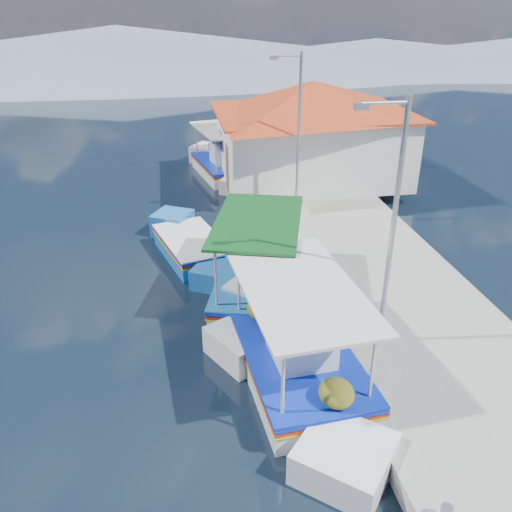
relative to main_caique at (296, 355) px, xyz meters
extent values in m
plane|color=black|center=(-2.38, -1.70, -0.54)|extent=(160.00, 160.00, 0.00)
cube|color=#99978F|center=(3.52, 4.30, -0.29)|extent=(5.00, 44.00, 0.50)
cylinder|color=#A5A8AD|center=(1.42, 0.30, 0.11)|extent=(0.20, 0.20, 0.30)
cylinder|color=#A5A8AD|center=(1.42, 6.30, 0.11)|extent=(0.20, 0.20, 0.30)
cylinder|color=#A5A8AD|center=(1.42, 12.30, 0.11)|extent=(0.20, 0.20, 0.30)
cube|color=silver|center=(-0.01, -0.08, -0.30)|extent=(2.74, 4.84, 1.02)
cube|color=silver|center=(0.25, 2.99, -0.17)|extent=(2.40, 2.40, 1.13)
cube|color=silver|center=(-0.26, -3.07, -0.30)|extent=(2.33, 2.33, 0.97)
cube|color=#0D26AA|center=(-0.01, -0.08, 0.17)|extent=(2.83, 4.99, 0.06)
cube|color=#AD270E|center=(-0.01, -0.08, 0.09)|extent=(2.83, 4.99, 0.05)
cube|color=gold|center=(-0.01, -0.08, 0.01)|extent=(2.83, 4.99, 0.04)
cube|color=#0D26AA|center=(-0.01, -0.08, 0.25)|extent=(2.85, 4.94, 0.05)
cube|color=brown|center=(-0.01, -0.08, 0.22)|extent=(2.55, 4.73, 0.05)
cube|color=silver|center=(-0.04, -0.41, 0.81)|extent=(1.41, 1.50, 1.18)
cube|color=silver|center=(-0.04, -0.41, 1.42)|extent=(1.54, 1.62, 0.06)
cylinder|color=beige|center=(-0.79, 1.95, 1.08)|extent=(0.08, 0.08, 1.72)
cylinder|color=beige|center=(1.10, 1.79, 1.08)|extent=(0.08, 0.08, 1.72)
cylinder|color=beige|center=(-1.11, -1.96, 1.08)|extent=(0.08, 0.08, 1.72)
cylinder|color=beige|center=(0.77, -2.11, 1.08)|extent=(0.08, 0.08, 1.72)
cube|color=silver|center=(-0.01, -0.08, 1.93)|extent=(2.86, 4.85, 0.08)
ellipsoid|color=#3D4412|center=(-0.31, 1.45, 0.52)|extent=(0.82, 0.90, 0.61)
ellipsoid|color=#3D4412|center=(0.48, 1.92, 0.47)|extent=(0.69, 0.76, 0.52)
ellipsoid|color=#3D4412|center=(0.04, -2.03, 0.49)|extent=(0.73, 0.80, 0.55)
sphere|color=#F32507|center=(1.11, 0.47, 1.02)|extent=(0.43, 0.43, 0.43)
cube|color=silver|center=(-0.32, 3.54, -0.29)|extent=(3.32, 4.63, 1.07)
cube|color=silver|center=(-1.11, 6.23, -0.15)|extent=(2.19, 2.19, 1.18)
cube|color=silver|center=(0.44, 0.94, -0.29)|extent=(2.13, 2.13, 1.01)
cube|color=#0D26AA|center=(-0.32, 3.54, 0.20)|extent=(3.42, 4.77, 0.07)
cube|color=#AD270E|center=(-0.32, 3.54, 0.12)|extent=(3.42, 4.77, 0.06)
cube|color=gold|center=(-0.32, 3.54, 0.04)|extent=(3.42, 4.77, 0.04)
cube|color=#1D64AE|center=(-0.32, 3.54, 0.28)|extent=(3.43, 4.74, 0.06)
cube|color=brown|center=(-0.32, 3.54, 0.25)|extent=(3.13, 4.50, 0.06)
cylinder|color=beige|center=(-1.67, 4.97, 1.15)|extent=(0.08, 0.08, 1.79)
cylinder|color=beige|center=(0.05, 5.47, 1.15)|extent=(0.08, 0.08, 1.79)
cylinder|color=beige|center=(-0.69, 1.61, 1.15)|extent=(0.08, 0.08, 1.79)
cylinder|color=beige|center=(1.03, 2.11, 1.15)|extent=(0.08, 0.08, 1.79)
cube|color=#0E4618|center=(-0.32, 3.54, 2.04)|extent=(3.43, 4.66, 0.08)
cube|color=#1D64AE|center=(-2.09, 6.77, -0.32)|extent=(2.63, 3.73, 0.94)
cube|color=#1D64AE|center=(-1.47, 8.94, -0.20)|extent=(1.74, 1.74, 1.04)
cube|color=#1D64AE|center=(-2.69, 4.67, -0.32)|extent=(1.69, 1.69, 0.89)
cube|color=#0D26AA|center=(-2.09, 6.77, 0.12)|extent=(2.71, 3.84, 0.06)
cube|color=#AD270E|center=(-2.09, 6.77, 0.04)|extent=(2.71, 3.84, 0.05)
cube|color=gold|center=(-2.09, 6.77, -0.03)|extent=(2.71, 3.84, 0.04)
cube|color=silver|center=(-2.09, 6.77, 0.19)|extent=(2.72, 3.81, 0.05)
cube|color=brown|center=(-2.09, 6.77, 0.16)|extent=(2.48, 3.63, 0.05)
cube|color=silver|center=(0.00, 15.82, -0.31)|extent=(2.90, 4.46, 0.97)
cube|color=silver|center=(0.53, 18.52, -0.19)|extent=(2.14, 2.14, 1.07)
cube|color=silver|center=(-0.52, 13.21, -0.31)|extent=(2.08, 2.08, 0.92)
cube|color=#0D26AA|center=(0.00, 15.82, 0.14)|extent=(2.99, 4.59, 0.06)
cube|color=#AD270E|center=(0.00, 15.82, 0.06)|extent=(2.99, 4.59, 0.05)
cube|color=gold|center=(0.00, 15.82, -0.01)|extent=(2.99, 4.59, 0.04)
cube|color=#0D26AA|center=(0.00, 15.82, 0.21)|extent=(3.00, 4.55, 0.05)
cube|color=brown|center=(0.00, 15.82, 0.18)|extent=(2.72, 4.34, 0.05)
cube|color=silver|center=(-0.06, 15.52, 0.74)|extent=(1.42, 1.53, 1.12)
cube|color=silver|center=(-0.06, 15.52, 1.32)|extent=(1.54, 1.65, 0.06)
cylinder|color=beige|center=(-0.51, 17.69, 1.00)|extent=(0.07, 0.07, 1.64)
cylinder|color=beige|center=(1.18, 17.35, 1.00)|extent=(0.07, 0.07, 1.64)
cylinder|color=beige|center=(-1.18, 14.29, 1.00)|extent=(0.07, 0.07, 1.64)
cylinder|color=beige|center=(0.51, 13.96, 1.00)|extent=(0.07, 0.07, 1.64)
cube|color=silver|center=(0.00, 15.82, 1.82)|extent=(3.01, 4.48, 0.07)
cube|color=silver|center=(3.82, 13.30, 1.46)|extent=(8.00, 6.00, 3.00)
cube|color=#C13D1A|center=(3.82, 13.30, 3.01)|extent=(8.64, 6.48, 0.10)
pyramid|color=#C13D1A|center=(3.82, 13.30, 3.66)|extent=(10.49, 10.49, 1.40)
cube|color=brown|center=(-0.16, 12.30, 0.96)|extent=(0.06, 1.00, 2.00)
cube|color=#0D26AA|center=(-0.16, 14.80, 1.56)|extent=(0.06, 1.20, 0.90)
cylinder|color=#A5A8AD|center=(2.22, 0.30, 2.96)|extent=(0.12, 0.12, 6.00)
cylinder|color=#A5A8AD|center=(1.72, 0.30, 5.81)|extent=(1.00, 0.08, 0.08)
cube|color=#A5A8AD|center=(1.22, 0.30, 5.76)|extent=(0.30, 0.14, 0.14)
cylinder|color=#A5A8AD|center=(2.22, 9.30, 2.96)|extent=(0.12, 0.12, 6.00)
cylinder|color=#A5A8AD|center=(1.72, 9.30, 5.81)|extent=(1.00, 0.08, 0.08)
cube|color=#A5A8AD|center=(1.22, 9.30, 5.76)|extent=(0.30, 0.14, 0.14)
cone|color=slate|center=(-7.38, 54.30, 1.91)|extent=(96.00, 96.00, 5.50)
cone|color=slate|center=(22.62, 54.30, 1.06)|extent=(76.80, 76.80, 3.80)
camera|label=1|loc=(-2.64, -10.01, 7.80)|focal=37.15mm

